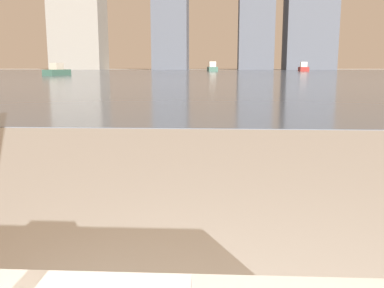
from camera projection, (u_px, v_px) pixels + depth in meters
The scene contains 4 objects.
harbor_water at pixel (214, 73), 61.00m from camera, with size 180.00×110.00×0.01m.
harbor_boat_0 at pixel (303, 68), 80.67m from camera, with size 1.98×4.75×1.74m.
harbor_boat_1 at pixel (57, 71), 45.66m from camera, with size 2.03×3.72×1.32m.
harbor_boat_2 at pixel (212, 68), 80.15m from camera, with size 2.09×4.92×1.79m.
Camera 1 is at (0.15, 0.10, 1.02)m, focal length 40.00 mm.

